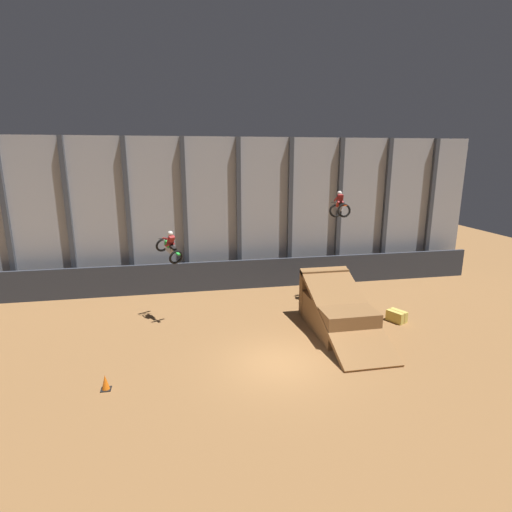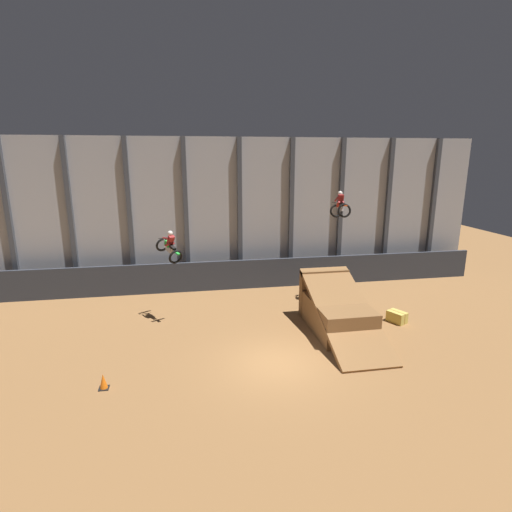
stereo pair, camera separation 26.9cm
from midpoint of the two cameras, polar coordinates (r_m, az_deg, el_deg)
The scene contains 8 objects.
ground_plane at distance 16.83m, azimuth 2.80°, elevation -15.04°, with size 60.00×60.00×0.00m, color olive.
arena_back_wall at distance 25.71m, azimuth -2.83°, elevation 6.20°, with size 32.00×0.40×9.36m.
lower_barrier at distance 25.26m, azimuth -2.32°, elevation -2.65°, with size 31.36×0.20×1.86m.
dirt_ramp at distance 19.98m, azimuth 10.98°, elevation -7.66°, with size 2.54×6.22×2.62m.
rider_bike_left_air at distance 20.11m, azimuth -12.63°, elevation 1.27°, with size 1.44×1.82×1.62m.
rider_bike_right_air at distance 22.28m, azimuth 11.54°, elevation 6.95°, with size 0.84×1.76×1.54m.
traffic_cone_near_ramp at distance 16.02m, azimuth -21.18°, elevation -16.51°, with size 0.36×0.36×0.58m.
hay_bale_trackside at distance 21.69m, azimuth 19.11°, elevation -8.12°, with size 0.94×1.07×0.57m.
Camera 1 is at (-3.67, -14.25, 8.17)m, focal length 28.00 mm.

